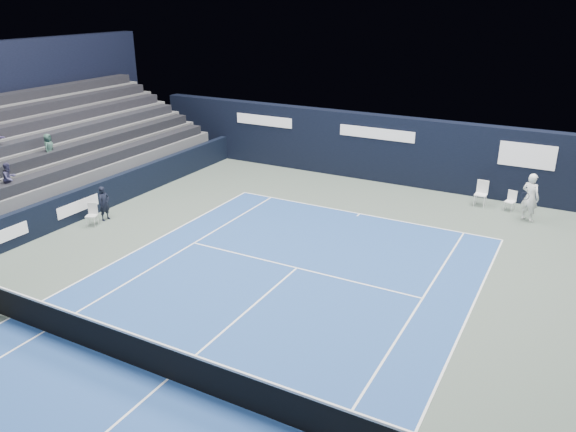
% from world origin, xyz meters
% --- Properties ---
extents(ground, '(48.00, 48.00, 0.00)m').
position_xyz_m(ground, '(0.00, 2.00, 0.00)').
color(ground, '#48554C').
rests_on(ground, ground).
extents(court_surface, '(10.97, 23.77, 0.01)m').
position_xyz_m(court_surface, '(0.00, 0.00, 0.00)').
color(court_surface, navy).
rests_on(court_surface, ground).
extents(folding_chair_back_a, '(0.48, 0.51, 1.06)m').
position_xyz_m(folding_chair_back_a, '(4.06, 15.28, 0.71)').
color(folding_chair_back_a, white).
rests_on(folding_chair_back_a, ground).
extents(folding_chair_back_b, '(0.45, 0.44, 0.84)m').
position_xyz_m(folding_chair_back_b, '(5.24, 15.17, 0.48)').
color(folding_chair_back_b, silver).
rests_on(folding_chair_back_b, ground).
extents(line_judge_chair, '(0.49, 0.48, 0.86)m').
position_xyz_m(line_judge_chair, '(-8.57, 5.96, 0.49)').
color(line_judge_chair, silver).
rests_on(line_judge_chair, ground).
extents(line_judge, '(0.35, 0.51, 1.36)m').
position_xyz_m(line_judge, '(-8.52, 6.57, 0.68)').
color(line_judge, black).
rests_on(line_judge, ground).
extents(court_markings, '(11.03, 23.83, 0.00)m').
position_xyz_m(court_markings, '(0.00, 0.00, 0.01)').
color(court_markings, white).
rests_on(court_markings, court_surface).
extents(tennis_net, '(12.90, 0.10, 1.10)m').
position_xyz_m(tennis_net, '(0.00, 0.00, 0.51)').
color(tennis_net, black).
rests_on(tennis_net, ground).
extents(back_sponsor_wall, '(26.00, 0.63, 3.10)m').
position_xyz_m(back_sponsor_wall, '(0.01, 16.50, 1.55)').
color(back_sponsor_wall, black).
rests_on(back_sponsor_wall, ground).
extents(side_barrier_left, '(0.33, 22.00, 1.20)m').
position_xyz_m(side_barrier_left, '(-9.50, 5.97, 0.60)').
color(side_barrier_left, black).
rests_on(side_barrier_left, ground).
extents(spectator_stand, '(6.00, 18.00, 6.40)m').
position_xyz_m(spectator_stand, '(-13.27, 6.98, 1.96)').
color(spectator_stand, '#464649').
rests_on(spectator_stand, ground).
extents(tennis_player, '(0.82, 0.97, 1.91)m').
position_xyz_m(tennis_player, '(5.99, 14.33, 0.96)').
color(tennis_player, white).
rests_on(tennis_player, ground).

